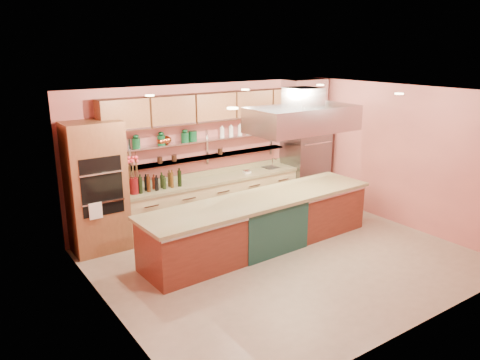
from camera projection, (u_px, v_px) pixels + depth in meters
floor at (285, 259)px, 7.99m from camera, size 6.00×5.00×0.02m
ceiling at (290, 93)px, 7.22m from camera, size 6.00×5.00×0.02m
wall_back at (209, 153)px, 9.58m from camera, size 6.00×0.04×2.80m
wall_front at (422, 228)px, 5.62m from camera, size 6.00×0.04×2.80m
wall_left at (107, 217)px, 5.97m from camera, size 0.04×5.00×2.80m
wall_right at (404, 157)px, 9.24m from camera, size 0.04×5.00×2.80m
oven_stack at (96, 188)px, 8.06m from camera, size 0.95×0.64×2.30m
refrigerator at (305, 158)px, 10.67m from camera, size 0.95×0.72×2.10m
back_counter at (215, 200)px, 9.57m from camera, size 3.84×0.64×0.93m
wall_shelf_lower at (210, 156)px, 9.46m from camera, size 3.60×0.26×0.03m
wall_shelf_upper at (209, 139)px, 9.37m from camera, size 3.60×0.26×0.03m
upper_cabinets at (212, 107)px, 9.18m from camera, size 4.60×0.36×0.55m
range_hood at (303, 119)px, 8.35m from camera, size 2.00×1.00×0.45m
ceiling_downlights at (282, 94)px, 7.38m from camera, size 4.00×2.80×0.02m
island at (261, 223)px, 8.35m from camera, size 4.49×1.14×0.93m
flower_vase at (134, 186)px, 8.42m from camera, size 0.17×0.17×0.29m
oil_bottle_cluster at (159, 182)px, 8.69m from camera, size 0.94×0.38×0.29m
kitchen_scale at (247, 171)px, 9.81m from camera, size 0.15×0.11×0.08m
bar_faucet at (272, 163)px, 10.29m from camera, size 0.03×0.03×0.20m
copper_kettle at (166, 140)px, 8.82m from camera, size 0.21×0.21×0.16m
green_canister at (193, 136)px, 9.13m from camera, size 0.20×0.20×0.19m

